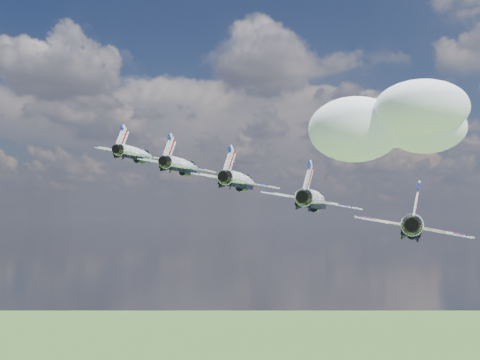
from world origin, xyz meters
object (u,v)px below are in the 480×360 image
(jet_2, at_px, (240,180))
(jet_3, at_px, (314,199))
(jet_1, at_px, (182,165))
(jet_0, at_px, (136,154))
(jet_4, at_px, (414,224))

(jet_2, xyz_separation_m, jet_3, (9.54, -7.27, -2.44))
(jet_2, height_order, jet_3, jet_2)
(jet_1, height_order, jet_2, jet_1)
(jet_1, distance_m, jet_3, 24.47)
(jet_0, bearing_deg, jet_1, -36.40)
(jet_1, bearing_deg, jet_2, -36.40)
(jet_3, bearing_deg, jet_4, -36.40)
(jet_2, distance_m, jet_4, 24.47)
(jet_2, xyz_separation_m, jet_4, (19.08, -14.53, -4.88))
(jet_1, xyz_separation_m, jet_4, (28.61, -21.80, -7.32))
(jet_0, relative_size, jet_1, 1.00)
(jet_1, bearing_deg, jet_3, -36.40)
(jet_4, bearing_deg, jet_3, 143.60)
(jet_4, bearing_deg, jet_2, 143.60)
(jet_1, relative_size, jet_4, 1.00)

